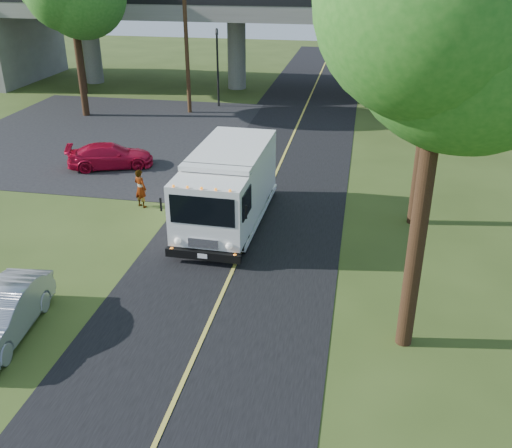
% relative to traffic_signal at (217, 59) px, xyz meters
% --- Properties ---
extents(ground, '(120.00, 120.00, 0.00)m').
position_rel_traffic_signal_xyz_m(ground, '(6.00, -26.00, -3.20)').
color(ground, '#344619').
rests_on(ground, ground).
extents(road, '(7.00, 90.00, 0.02)m').
position_rel_traffic_signal_xyz_m(road, '(6.00, -16.00, -3.19)').
color(road, black).
rests_on(road, ground).
extents(parking_lot, '(16.00, 18.00, 0.01)m').
position_rel_traffic_signal_xyz_m(parking_lot, '(-5.00, -8.00, -3.19)').
color(parking_lot, black).
rests_on(parking_lot, ground).
extents(lane_line, '(0.12, 90.00, 0.01)m').
position_rel_traffic_signal_xyz_m(lane_line, '(6.00, -16.00, -3.17)').
color(lane_line, gold).
rests_on(lane_line, road).
extents(overpass, '(54.00, 10.00, 7.30)m').
position_rel_traffic_signal_xyz_m(overpass, '(6.00, 6.00, 1.36)').
color(overpass, slate).
rests_on(overpass, ground).
extents(traffic_signal, '(0.18, 0.22, 5.20)m').
position_rel_traffic_signal_xyz_m(traffic_signal, '(0.00, 0.00, 0.00)').
color(traffic_signal, black).
rests_on(traffic_signal, ground).
extents(utility_pole, '(1.60, 0.26, 9.00)m').
position_rel_traffic_signal_xyz_m(utility_pole, '(-1.50, -2.00, 1.40)').
color(utility_pole, '#472D19').
rests_on(utility_pole, ground).
extents(tree_right_near, '(6.28, 6.18, 11.76)m').
position_rel_traffic_signal_xyz_m(tree_right_near, '(11.71, -25.16, 5.61)').
color(tree_right_near, '#382314').
rests_on(tree_right_near, ground).
extents(step_van, '(2.79, 7.17, 2.98)m').
position_rel_traffic_signal_xyz_m(step_van, '(5.03, -18.46, -1.58)').
color(step_van, white).
rests_on(step_van, ground).
extents(red_sedan, '(4.49, 3.10, 1.21)m').
position_rel_traffic_signal_xyz_m(red_sedan, '(-2.25, -13.15, -2.60)').
color(red_sedan, '#B10A28').
rests_on(red_sedan, ground).
extents(silver_sedan, '(1.91, 4.30, 1.37)m').
position_rel_traffic_signal_xyz_m(silver_sedan, '(0.49, -26.77, -2.51)').
color(silver_sedan, '#9B9EA4').
rests_on(silver_sedan, ground).
extents(pedestrian, '(0.72, 0.62, 1.66)m').
position_rel_traffic_signal_xyz_m(pedestrian, '(1.03, -17.51, -2.37)').
color(pedestrian, gray).
rests_on(pedestrian, ground).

